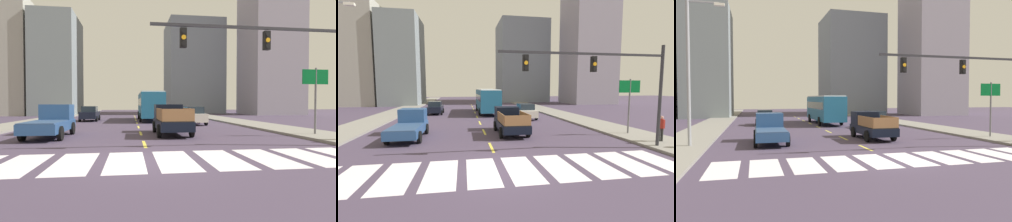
{
  "view_description": "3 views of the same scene",
  "coord_description": "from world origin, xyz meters",
  "views": [
    {
      "loc": [
        -0.69,
        -9.52,
        2.01
      ],
      "look_at": [
        1.85,
        8.85,
        1.51
      ],
      "focal_mm": 29.27,
      "sensor_mm": 36.0,
      "label": 1
    },
    {
      "loc": [
        -1.61,
        -9.92,
        3.61
      ],
      "look_at": [
        2.99,
        15.66,
        0.99
      ],
      "focal_mm": 25.44,
      "sensor_mm": 36.0,
      "label": 2
    },
    {
      "loc": [
        -6.47,
        -14.25,
        2.98
      ],
      "look_at": [
        1.83,
        15.3,
        1.8
      ],
      "focal_mm": 34.35,
      "sensor_mm": 36.0,
      "label": 3
    }
  ],
  "objects": [
    {
      "name": "ground_plane",
      "position": [
        0.0,
        0.0,
        0.0
      ],
      "size": [
        160.0,
        160.0,
        0.0
      ],
      "primitive_type": "plane",
      "color": "#44384D"
    },
    {
      "name": "sidewalk_right",
      "position": [
        10.91,
        18.0,
        0.07
      ],
      "size": [
        3.59,
        110.0,
        0.15
      ],
      "primitive_type": "cube",
      "color": "gray",
      "rests_on": "ground"
    },
    {
      "name": "sidewalk_left",
      "position": [
        -10.91,
        18.0,
        0.07
      ],
      "size": [
        3.59,
        110.0,
        0.15
      ],
      "primitive_type": "cube",
      "color": "gray",
      "rests_on": "ground"
    },
    {
      "name": "crosswalk_stripe_0",
      "position": [
        -7.75,
        0.0,
        0.0
      ],
      "size": [
        1.33,
        3.6,
        0.01
      ],
      "primitive_type": "cube",
      "color": "silver",
      "rests_on": "ground"
    },
    {
      "name": "crosswalk_stripe_1",
      "position": [
        -6.03,
        0.0,
        0.0
      ],
      "size": [
        1.33,
        3.6,
        0.01
      ],
      "primitive_type": "cube",
      "color": "silver",
      "rests_on": "ground"
    },
    {
      "name": "crosswalk_stripe_2",
      "position": [
        -4.31,
        0.0,
        0.0
      ],
      "size": [
        1.33,
        3.6,
        0.01
      ],
      "primitive_type": "cube",
      "color": "silver",
      "rests_on": "ground"
    },
    {
      "name": "crosswalk_stripe_3",
      "position": [
        -2.58,
        0.0,
        0.0
      ],
      "size": [
        1.33,
        3.6,
        0.01
      ],
      "primitive_type": "cube",
      "color": "silver",
      "rests_on": "ground"
    },
    {
      "name": "crosswalk_stripe_4",
      "position": [
        -0.86,
        0.0,
        0.0
      ],
      "size": [
        1.33,
        3.6,
        0.01
      ],
      "primitive_type": "cube",
      "color": "silver",
      "rests_on": "ground"
    },
    {
      "name": "crosswalk_stripe_5",
      "position": [
        0.86,
        0.0,
        0.0
      ],
      "size": [
        1.33,
        3.6,
        0.01
      ],
      "primitive_type": "cube",
      "color": "silver",
      "rests_on": "ground"
    },
    {
      "name": "crosswalk_stripe_6",
      "position": [
        2.58,
        0.0,
        0.0
      ],
      "size": [
        1.33,
        3.6,
        0.01
      ],
      "primitive_type": "cube",
      "color": "silver",
      "rests_on": "ground"
    },
    {
      "name": "crosswalk_stripe_7",
      "position": [
        4.31,
        0.0,
        0.0
      ],
      "size": [
        1.33,
        3.6,
        0.01
      ],
      "primitive_type": "cube",
      "color": "silver",
      "rests_on": "ground"
    },
    {
      "name": "crosswalk_stripe_8",
      "position": [
        6.03,
        0.0,
        0.0
      ],
      "size": [
        1.33,
        3.6,
        0.01
      ],
      "primitive_type": "cube",
      "color": "silver",
      "rests_on": "ground"
    },
    {
      "name": "lane_dash_0",
      "position": [
        0.0,
        4.0,
        0.0
      ],
      "size": [
        0.16,
        2.4,
        0.01
      ],
      "primitive_type": "cube",
      "color": "#D9C844",
      "rests_on": "ground"
    },
    {
      "name": "lane_dash_1",
      "position": [
        0.0,
        9.0,
        0.0
      ],
      "size": [
        0.16,
        2.4,
        0.01
      ],
      "primitive_type": "cube",
      "color": "#D9C844",
      "rests_on": "ground"
    },
    {
      "name": "lane_dash_2",
      "position": [
        0.0,
        14.0,
        0.0
      ],
      "size": [
        0.16,
        2.4,
        0.01
      ],
      "primitive_type": "cube",
      "color": "#D9C844",
      "rests_on": "ground"
    },
    {
      "name": "lane_dash_3",
      "position": [
        0.0,
        19.0,
        0.0
      ],
      "size": [
        0.16,
        2.4,
        0.01
      ],
      "primitive_type": "cube",
      "color": "#D9C844",
      "rests_on": "ground"
    },
    {
      "name": "lane_dash_4",
      "position": [
        0.0,
        24.0,
        0.0
      ],
      "size": [
        0.16,
        2.4,
        0.01
      ],
      "primitive_type": "cube",
      "color": "#D9C844",
      "rests_on": "ground"
    },
    {
      "name": "lane_dash_5",
      "position": [
        0.0,
        29.0,
        0.0
      ],
      "size": [
        0.16,
        2.4,
        0.01
      ],
      "primitive_type": "cube",
      "color": "#D9C844",
      "rests_on": "ground"
    },
    {
      "name": "lane_dash_6",
      "position": [
        0.0,
        34.0,
        0.0
      ],
      "size": [
        0.16,
        2.4,
        0.01
      ],
      "primitive_type": "cube",
      "color": "#D9C844",
      "rests_on": "ground"
    },
    {
      "name": "lane_dash_7",
      "position": [
        0.0,
        39.0,
        0.0
      ],
      "size": [
        0.16,
        2.4,
        0.01
      ],
      "primitive_type": "cube",
      "color": "#D9C844",
      "rests_on": "ground"
    },
    {
      "name": "pickup_stakebed",
      "position": [
        1.97,
        8.43,
        0.94
      ],
      "size": [
        2.18,
        5.2,
        1.96
      ],
      "rotation": [
        0.0,
        0.0,
        -0.02
      ],
      "color": "black",
      "rests_on": "ground"
    },
    {
      "name": "pickup_dark",
      "position": [
        -5.42,
        7.95,
        0.92
      ],
      "size": [
        2.18,
        5.2,
        1.96
      ],
      "rotation": [
        0.0,
        0.0,
        0.03
      ],
      "color": "navy",
      "rests_on": "ground"
    },
    {
      "name": "city_bus",
      "position": [
        1.65,
        23.2,
        1.95
      ],
      "size": [
        2.72,
        10.8,
        3.32
      ],
      "rotation": [
        0.0,
        0.0,
        0.01
      ],
      "color": "#1E5F86",
      "rests_on": "ground"
    },
    {
      "name": "sedan_near_right",
      "position": [
        -5.32,
        23.04,
        0.86
      ],
      "size": [
        2.02,
        4.4,
        1.72
      ],
      "rotation": [
        0.0,
        0.0,
        -0.0
      ],
      "color": "black",
      "rests_on": "ground"
    },
    {
      "name": "sedan_near_left",
      "position": [
        5.33,
        16.27,
        0.86
      ],
      "size": [
        2.02,
        4.4,
        1.72
      ],
      "rotation": [
        0.0,
        0.0,
        0.01
      ],
      "color": "beige",
      "rests_on": "ground"
    },
    {
      "name": "traffic_signal_gantry",
      "position": [
        6.59,
        2.15,
        4.23
      ],
      "size": [
        9.65,
        0.27,
        6.0
      ],
      "color": "#2D2D33",
      "rests_on": "ground"
    },
    {
      "name": "direction_sign_green",
      "position": [
        10.56,
        5.87,
        3.03
      ],
      "size": [
        1.7,
        0.12,
        4.2
      ],
      "color": "slate",
      "rests_on": "ground"
    },
    {
      "name": "streetlight_left",
      "position": [
        -10.07,
        6.79,
        4.97
      ],
      "size": [
        2.2,
        0.28,
        9.0
      ],
      "color": "gray",
      "rests_on": "ground"
    },
    {
      "name": "block_mid_right",
      "position": [
        -13.51,
        41.93,
        8.74
      ],
      "size": [
        7.0,
        11.11,
        17.48
      ],
      "primitive_type": "cube",
      "color": "slate",
      "rests_on": "ground"
    },
    {
      "name": "block_low_left",
      "position": [
        13.01,
        49.89,
        9.77
      ],
      "size": [
        11.41,
        11.8,
        19.54
      ],
      "primitive_type": "cube",
      "color": "gray",
      "rests_on": "ground"
    }
  ]
}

